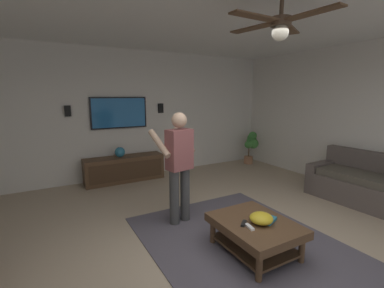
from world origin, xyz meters
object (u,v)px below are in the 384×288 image
at_px(book, 267,219).
at_px(remote_white, 250,227).
at_px(coffee_table, 255,229).
at_px(person_standing, 179,161).
at_px(bowl, 261,218).
at_px(ceiling_fan, 279,25).
at_px(media_console, 125,169).
at_px(vase_round, 120,152).
at_px(remote_grey, 267,220).
at_px(wall_speaker_right, 68,111).
at_px(wall_speaker_left, 161,108).
at_px(couch, 370,187).
at_px(remote_black, 244,223).
at_px(potted_plant_tall, 251,144).
at_px(tv, 119,113).

bearing_deg(book, remote_white, 162.97).
distance_m(coffee_table, person_standing, 1.39).
bearing_deg(bowl, ceiling_fan, 163.57).
height_order(media_console, vase_round, vase_round).
xyz_separation_m(remote_grey, vase_round, (3.55, 0.83, 0.25)).
bearing_deg(wall_speaker_right, remote_grey, -155.02).
bearing_deg(person_standing, vase_round, -4.90).
relative_size(media_console, remote_white, 11.33).
bearing_deg(remote_white, wall_speaker_left, -177.42).
height_order(couch, coffee_table, couch).
bearing_deg(person_standing, wall_speaker_left, -28.83).
height_order(coffee_table, person_standing, person_standing).
bearing_deg(remote_white, coffee_table, 128.55).
xyz_separation_m(couch, remote_black, (-0.12, 2.92, 0.09)).
height_order(coffee_table, vase_round, vase_round).
bearing_deg(remote_grey, media_console, -164.04).
height_order(person_standing, potted_plant_tall, person_standing).
xyz_separation_m(coffee_table, person_standing, (1.16, 0.43, 0.64)).
relative_size(potted_plant_tall, remote_grey, 5.95).
xyz_separation_m(remote_black, ceiling_fan, (-0.23, -0.15, 2.13)).
relative_size(potted_plant_tall, bowl, 3.27).
height_order(tv, ceiling_fan, ceiling_fan).
xyz_separation_m(couch, book, (-0.19, 2.62, 0.10)).
distance_m(person_standing, book, 1.44).
distance_m(remote_grey, wall_speaker_left, 3.98).
xyz_separation_m(tv, wall_speaker_right, (0.01, 1.03, 0.07)).
distance_m(remote_grey, ceiling_fan, 2.14).
distance_m(tv, wall_speaker_left, 1.00).
distance_m(remote_black, ceiling_fan, 2.15).
distance_m(coffee_table, wall_speaker_left, 3.98).
xyz_separation_m(couch, wall_speaker_right, (3.62, 4.39, 1.24)).
bearing_deg(bowl, remote_black, 68.41).
bearing_deg(coffee_table, vase_round, 11.28).
xyz_separation_m(couch, ceiling_fan, (-0.35, 2.77, 2.22)).
bearing_deg(wall_speaker_left, remote_white, 171.83).
bearing_deg(person_standing, bowl, -170.81).
relative_size(media_console, potted_plant_tall, 1.90).
bearing_deg(coffee_table, couch, -87.33).
xyz_separation_m(book, wall_speaker_left, (3.81, -0.25, 1.15)).
xyz_separation_m(remote_black, wall_speaker_right, (3.74, 1.47, 1.15)).
height_order(couch, tv, tv).
distance_m(couch, person_standing, 3.40).
xyz_separation_m(coffee_table, remote_grey, (-0.05, -0.13, 0.12)).
distance_m(bowl, book, 0.11).
height_order(remote_white, remote_grey, same).
height_order(person_standing, bowl, person_standing).
xyz_separation_m(coffee_table, remote_white, (-0.09, 0.17, 0.12)).
height_order(couch, media_console, couch).
distance_m(couch, coffee_table, 2.75).
bearing_deg(coffee_table, potted_plant_tall, -40.97).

